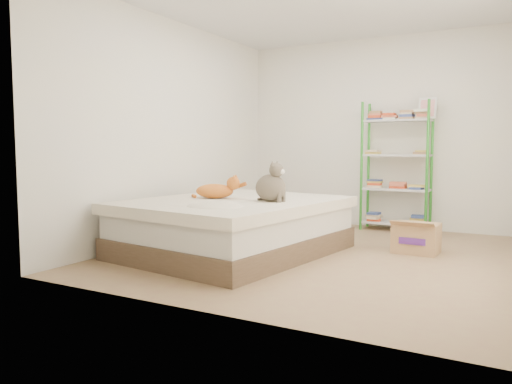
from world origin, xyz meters
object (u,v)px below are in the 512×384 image
Objects in this scene: shelf_unit at (397,165)px; grey_cat at (271,182)px; white_bin at (320,214)px; bed at (234,226)px; cardboard_box at (416,238)px; orange_cat at (215,189)px.

grey_cat is at bearing -107.80° from shelf_unit.
grey_cat is 1.96m from white_bin.
bed is 2.60m from shelf_unit.
white_bin is (0.20, 1.90, -0.08)m from bed.
cardboard_box is (1.25, 0.90, -0.60)m from grey_cat.
orange_cat reaches higher than bed.
orange_cat is 1.99m from white_bin.
white_bin is at bearing 12.04° from grey_cat.
white_bin is at bearing 148.49° from cardboard_box.
shelf_unit is at bearing -12.32° from grey_cat.
bed is at bearing -96.09° from white_bin.
shelf_unit is at bearing 113.74° from cardboard_box.
orange_cat is at bearing -152.62° from cardboard_box.
shelf_unit is at bearing 40.21° from orange_cat.
bed is 0.63m from grey_cat.
shelf_unit reaches higher than bed.
shelf_unit is (1.38, 2.25, 0.22)m from orange_cat.
grey_cat is 0.23× the size of shelf_unit.
bed is at bearing -148.94° from cardboard_box.
orange_cat is 1.25× the size of white_bin.
grey_cat is (0.42, 0.03, 0.48)m from bed.
white_bin is at bearing -158.49° from shelf_unit.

